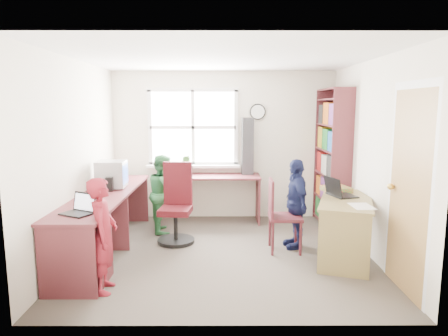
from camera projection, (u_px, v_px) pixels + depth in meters
name	position (u px, v px, depth m)	size (l,w,h in m)	color
room	(225.00, 157.00, 4.96)	(3.64, 3.44, 2.44)	#423A34
l_desk	(113.00, 225.00, 4.70)	(2.38, 2.95, 0.75)	#5D252B
right_desk	(346.00, 215.00, 4.84)	(0.95, 1.39, 0.73)	olive
bookshelf	(332.00, 162.00, 6.08)	(0.30, 1.02, 2.10)	#5D252B
swivel_chair	(177.00, 208.00, 5.44)	(0.55, 0.55, 1.08)	black
wooden_chair	(280.00, 212.00, 5.06)	(0.41, 0.41, 0.93)	#4C1920
crt_monitor	(112.00, 174.00, 5.34)	(0.38, 0.34, 0.37)	#A1A1A5
laptop_left	(80.00, 209.00, 4.08)	(0.38, 0.36, 0.21)	black
laptop_right	(338.00, 192.00, 4.95)	(0.38, 0.42, 0.24)	black
speaker_a	(109.00, 184.00, 5.15)	(0.10, 0.10, 0.18)	black
speaker_b	(118.00, 177.00, 5.69)	(0.10, 0.10, 0.19)	black
cd_tower	(248.00, 146.00, 6.39)	(0.19, 0.17, 0.91)	black
game_box	(336.00, 189.00, 5.23)	(0.38, 0.38, 0.06)	red
paper_a	(93.00, 203.00, 4.51)	(0.30, 0.36, 0.00)	silver
paper_b	(362.00, 206.00, 4.45)	(0.24, 0.33, 0.00)	silver
potted_plant	(185.00, 165.00, 6.40)	(0.17, 0.14, 0.31)	#377E32
person_red	(103.00, 235.00, 3.94)	(0.42, 0.28, 1.15)	maroon
person_green	(164.00, 193.00, 5.86)	(0.56, 0.43, 1.14)	#2E733B
person_navy	(296.00, 204.00, 5.19)	(0.69, 0.29, 1.17)	#151B44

